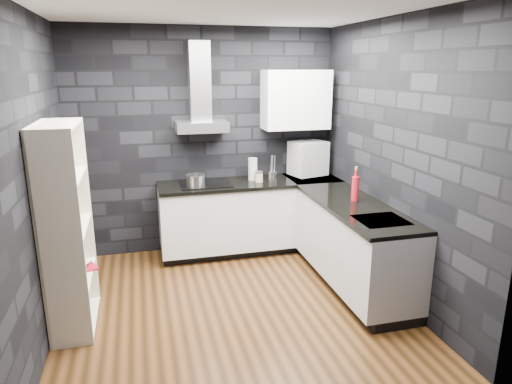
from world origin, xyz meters
name	(u,v)px	position (x,y,z in m)	size (l,w,h in m)	color
ground	(233,306)	(0.00, 0.00, 0.00)	(3.20, 3.20, 0.00)	#492B14
ceiling	(228,7)	(0.00, 0.00, 2.70)	(3.20, 3.20, 0.00)	white
wall_back	(204,142)	(0.00, 1.62, 1.35)	(3.20, 0.05, 2.70)	black
wall_front	(289,231)	(0.00, -1.62, 1.35)	(3.20, 0.05, 2.70)	black
wall_left	(33,181)	(-1.62, 0.00, 1.35)	(0.05, 3.20, 2.70)	black
wall_right	(394,161)	(1.62, 0.00, 1.35)	(0.05, 3.20, 2.70)	black
toekick_back	(250,245)	(0.50, 1.34, 0.05)	(2.18, 0.50, 0.10)	black
toekick_right	(355,281)	(1.34, 0.10, 0.05)	(0.50, 1.78, 0.10)	black
counter_back_cab	(250,214)	(0.50, 1.30, 0.48)	(2.20, 0.60, 0.76)	silver
counter_right_cab	(354,243)	(1.30, 0.10, 0.48)	(0.60, 1.80, 0.76)	silver
counter_back_top	(251,183)	(0.50, 1.29, 0.88)	(2.20, 0.62, 0.04)	black
counter_right_top	(355,206)	(1.29, 0.10, 0.88)	(0.62, 1.80, 0.04)	black
counter_corner_top	(312,179)	(1.30, 1.30, 0.88)	(0.62, 0.62, 0.04)	black
hood_body	(202,127)	(-0.05, 1.43, 1.56)	(0.60, 0.34, 0.12)	#BCBBC1
hood_chimney	(200,82)	(-0.05, 1.50, 2.07)	(0.24, 0.20, 0.90)	#BCBBC1
upper_cabinet	(296,100)	(1.10, 1.43, 1.85)	(0.80, 0.35, 0.70)	white
cooktop	(205,183)	(-0.05, 1.30, 0.91)	(0.58, 0.50, 0.01)	black
sink_rim	(381,220)	(1.30, -0.40, 0.89)	(0.44, 0.40, 0.01)	#BCBBC1
pot	(196,181)	(-0.18, 1.15, 0.98)	(0.21, 0.21, 0.13)	silver
glass_vase	(253,169)	(0.54, 1.36, 1.03)	(0.11, 0.11, 0.27)	#B5BEC2
storage_jar	(259,177)	(0.59, 1.24, 0.96)	(0.09, 0.09, 0.11)	tan
utensil_crock	(272,176)	(0.76, 1.23, 0.96)	(0.09, 0.09, 0.12)	silver
appliance_garage	(308,158)	(1.28, 1.41, 1.12)	(0.42, 0.33, 0.42)	#A1A3A7
red_bottle	(355,189)	(1.35, 0.23, 1.03)	(0.07, 0.07, 0.25)	#A6151E
bookshelf	(67,229)	(-1.42, 0.06, 0.90)	(0.34, 0.80, 1.80)	beige
fruit_bowl	(65,229)	(-1.42, -0.05, 0.94)	(0.21, 0.21, 0.05)	white
book_red	(73,259)	(-1.42, 0.18, 0.57)	(0.18, 0.02, 0.25)	maroon
book_second	(70,254)	(-1.45, 0.25, 0.59)	(0.15, 0.02, 0.21)	#B2B2B2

